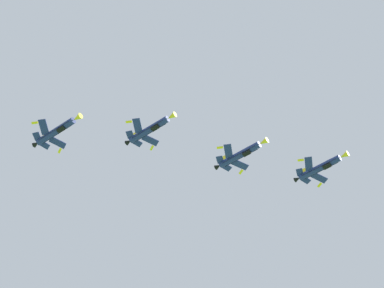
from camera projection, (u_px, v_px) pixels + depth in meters
The scene contains 4 objects.
fighter_jet_lead at pixel (321, 167), 186.40m from camera, with size 12.27×13.00×4.38m.
fighter_jet_left_wing at pixel (241, 154), 182.13m from camera, with size 12.29×13.00×4.38m.
fighter_jet_right_wing at pixel (150, 129), 181.24m from camera, with size 12.27×13.00×4.39m.
fighter_jet_left_outer at pixel (57, 131), 176.30m from camera, with size 12.24×13.00×4.37m.
Camera 1 is at (5.72, -3.50, 1.57)m, focal length 67.16 mm.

